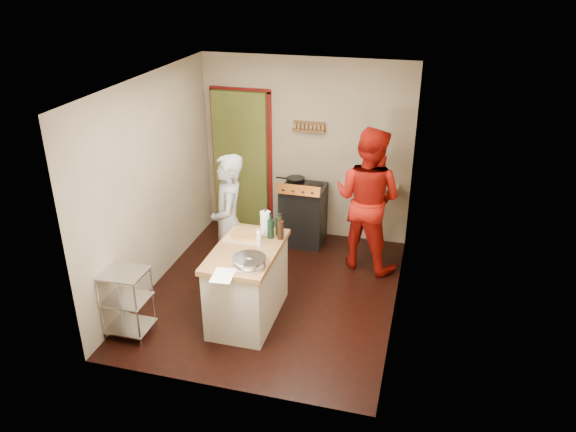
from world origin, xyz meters
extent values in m
plane|color=black|center=(0.00, 0.00, 0.00)|extent=(3.50, 3.50, 0.00)
cube|color=tan|center=(0.00, 1.75, 1.30)|extent=(3.00, 0.04, 2.60)
cube|color=#565B23|center=(-0.95, 1.80, 1.05)|extent=(0.80, 0.40, 2.10)
cube|color=maroon|center=(-1.37, 1.73, 1.05)|extent=(0.06, 0.06, 2.10)
cube|color=maroon|center=(-0.53, 1.73, 1.05)|extent=(0.06, 0.06, 2.10)
cube|color=maroon|center=(-0.95, 1.73, 2.10)|extent=(0.90, 0.06, 0.06)
cube|color=brown|center=(0.05, 1.70, 1.60)|extent=(0.46, 0.09, 0.03)
cube|color=brown|center=(0.05, 1.74, 1.66)|extent=(0.46, 0.02, 0.12)
cube|color=olive|center=(0.05, 1.70, 1.66)|extent=(0.42, 0.04, 0.07)
cube|color=tan|center=(0.95, 1.65, 0.90)|extent=(0.80, 0.18, 0.04)
cube|color=black|center=(0.75, 1.65, 1.02)|extent=(0.10, 0.14, 0.22)
cube|color=tan|center=(-1.50, 0.00, 1.30)|extent=(0.04, 3.50, 2.60)
cube|color=tan|center=(1.50, 0.00, 1.30)|extent=(0.04, 3.50, 2.60)
cube|color=white|center=(0.00, 0.00, 2.61)|extent=(3.00, 3.50, 0.02)
cube|color=black|center=(0.05, 1.43, 0.40)|extent=(0.60, 0.55, 0.80)
cube|color=black|center=(0.05, 1.43, 0.83)|extent=(0.60, 0.55, 0.06)
cube|color=brown|center=(0.05, 1.15, 0.92)|extent=(0.60, 0.15, 0.17)
cylinder|color=black|center=(-0.10, 1.56, 0.91)|extent=(0.26, 0.26, 0.05)
cylinder|color=silver|center=(-1.50, -1.38, 0.40)|extent=(0.02, 0.02, 0.80)
cylinder|color=silver|center=(-1.06, -1.38, 0.40)|extent=(0.02, 0.02, 0.80)
cylinder|color=silver|center=(-1.50, -1.02, 0.40)|extent=(0.02, 0.02, 0.80)
cylinder|color=silver|center=(-1.06, -1.02, 0.40)|extent=(0.02, 0.02, 0.80)
cube|color=silver|center=(-1.28, -1.20, 0.10)|extent=(0.48, 0.40, 0.02)
cube|color=silver|center=(-1.28, -1.20, 0.45)|extent=(0.48, 0.40, 0.02)
cube|color=silver|center=(-1.28, -1.20, 0.78)|extent=(0.48, 0.40, 0.02)
cube|color=beige|center=(-0.12, -0.56, 0.42)|extent=(0.64, 1.12, 0.83)
cube|color=olive|center=(-0.12, -0.56, 0.86)|extent=(0.70, 1.18, 0.06)
cube|color=tan|center=(-0.23, -0.29, 0.90)|extent=(0.40, 0.40, 0.02)
cylinder|color=#DC8F45|center=(-0.23, -0.29, 0.93)|extent=(0.32, 0.32, 0.02)
ellipsoid|color=silver|center=(0.04, -0.92, 0.95)|extent=(0.35, 0.35, 0.11)
cylinder|color=white|center=(-0.02, -0.16, 1.03)|extent=(0.12, 0.12, 0.28)
cylinder|color=silver|center=(-0.01, -0.46, 0.98)|extent=(0.06, 0.06, 0.17)
cube|color=white|center=(-0.17, -1.15, 0.89)|extent=(0.24, 0.32, 0.00)
cylinder|color=black|center=(0.13, -0.13, 1.05)|extent=(0.08, 0.08, 0.31)
cylinder|color=black|center=(0.18, -0.23, 1.05)|extent=(0.08, 0.08, 0.31)
cylinder|color=black|center=(0.06, -0.23, 1.05)|extent=(0.08, 0.08, 0.31)
imported|color=silver|center=(-0.55, 0.05, 0.87)|extent=(0.61, 0.74, 1.73)
imported|color=#A8130B|center=(1.00, 1.01, 0.96)|extent=(1.12, 0.99, 1.91)
camera|label=1|loc=(1.72, -5.67, 3.83)|focal=35.00mm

